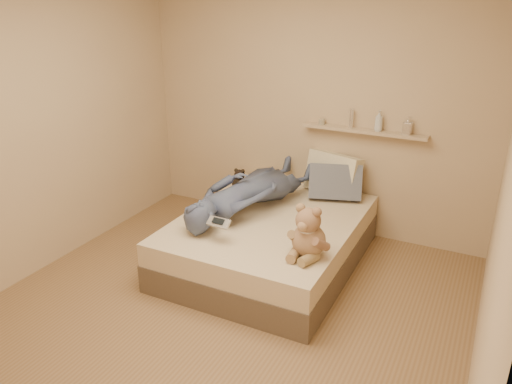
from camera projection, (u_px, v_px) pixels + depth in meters
The scene contains 10 objects.
room at pixel (213, 156), 3.38m from camera, with size 3.80×3.80×3.80m.
bed at pixel (270, 240), 4.55m from camera, with size 1.50×1.90×0.45m.
game_console at pixel (219, 222), 3.98m from camera, with size 0.20×0.09×0.07m.
teddy_bear at pixel (308, 236), 3.75m from camera, with size 0.35×0.35×0.43m.
dark_plush at pixel (240, 182), 5.01m from camera, with size 0.16×0.16×0.25m.
pillow_cream at pixel (333, 174), 4.96m from camera, with size 0.55×0.16×0.40m, color beige.
pillow_grey at pixel (335, 182), 4.82m from camera, with size 0.50×0.14×0.34m, color slate.
person at pixel (250, 190), 4.59m from camera, with size 0.57×1.57×0.37m, color #435269.
wall_shelf at pixel (363, 131), 4.75m from camera, with size 1.20×0.12×0.03m, color tan.
shelf_bottles at pixel (381, 122), 4.65m from camera, with size 0.90×0.09×0.20m.
Camera 1 is at (1.71, -2.75, 2.34)m, focal length 35.00 mm.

